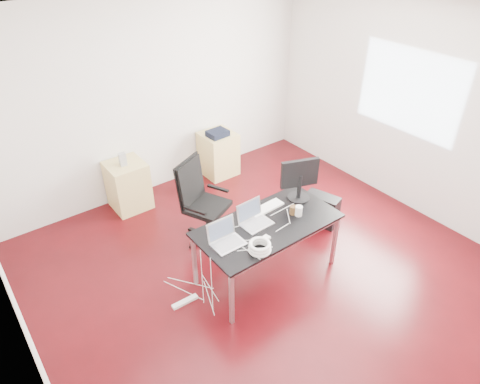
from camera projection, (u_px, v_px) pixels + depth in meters
room_shell at (276, 169)px, 4.31m from camera, size 5.00×5.00×5.00m
desk at (268, 227)px, 4.69m from camera, size 1.60×0.80×0.73m
office_chair at (201, 198)px, 5.29m from camera, size 0.64×0.65×1.08m
filing_cabinet_left at (128, 185)px, 6.00m from camera, size 0.50×0.50×0.70m
filing_cabinet_right at (218, 154)px, 6.77m from camera, size 0.50×0.50×0.70m
pc_tower at (322, 209)px, 5.74m from camera, size 0.32×0.49×0.44m
wastebasket at (195, 185)px, 6.41m from camera, size 0.24×0.24×0.28m
power_strip at (185, 302)px, 4.66m from camera, size 0.30×0.07×0.04m
laptop_left at (226, 238)px, 4.37m from camera, size 0.33×0.25×0.23m
laptop_right at (254, 219)px, 4.64m from camera, size 0.34×0.27×0.23m
monitor at (299, 177)px, 4.92m from camera, size 0.44×0.26×0.51m
keyboard at (266, 208)px, 4.88m from camera, size 0.45×0.16×0.02m
cup_white at (299, 211)px, 4.75m from camera, size 0.09×0.09×0.12m
cup_brown at (293, 210)px, 4.78m from camera, size 0.08×0.08×0.10m
cable_coil at (260, 247)px, 4.26m from camera, size 0.24×0.24×0.11m
power_adapter at (266, 238)px, 4.44m from camera, size 0.08×0.08×0.03m
speaker at (123, 159)px, 5.73m from camera, size 0.10×0.09×0.18m
navy_garment at (218, 133)px, 6.49m from camera, size 0.31×0.26×0.09m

